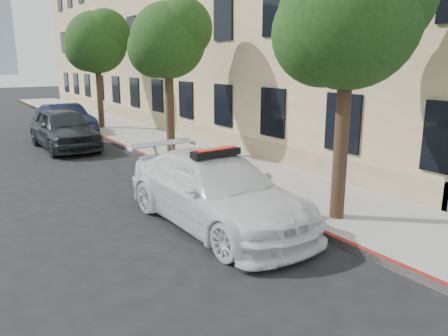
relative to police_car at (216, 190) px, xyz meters
name	(u,v)px	position (x,y,z in m)	size (l,w,h in m)	color
ground	(175,222)	(-0.70, 0.60, -0.76)	(120.00, 120.00, 0.00)	black
sidewalk	(146,138)	(2.90, 10.60, -0.68)	(3.20, 50.00, 0.15)	gray
curb_strip	(112,142)	(1.36, 10.60, -0.68)	(0.12, 50.00, 0.15)	maroon
building	(197,34)	(8.50, 15.60, 4.24)	(8.00, 36.00, 10.00)	tan
tree_near	(351,16)	(2.23, -1.41, 3.51)	(2.92, 2.82, 5.62)	black
tree_mid	(169,40)	(2.23, 6.59, 3.40)	(2.77, 2.64, 5.43)	black
tree_far	(97,42)	(2.23, 14.59, 3.63)	(3.10, 3.00, 5.81)	black
police_car	(216,190)	(0.00, 0.00, 0.00)	(2.30, 5.28, 1.66)	white
parked_car_mid	(64,129)	(-0.63, 10.52, 0.05)	(1.92, 4.77, 1.63)	black
parked_car_far	(66,119)	(0.35, 14.26, -0.03)	(1.53, 4.40, 1.45)	#161C38
fire_hydrant	(222,167)	(1.65, 2.32, -0.18)	(0.37, 0.34, 0.89)	white
traffic_cone	(235,175)	(1.65, 1.67, -0.26)	(0.37, 0.37, 0.71)	black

